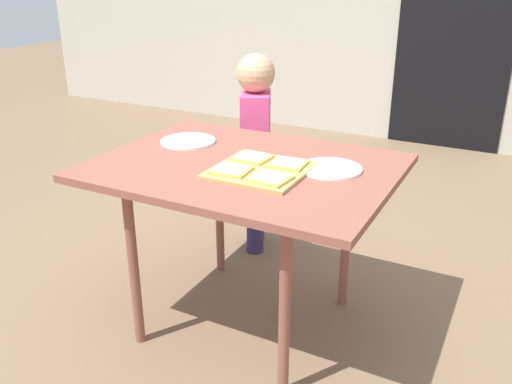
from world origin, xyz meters
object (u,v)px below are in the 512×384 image
(cutting_board, at_px, (260,170))
(plate_white_left, at_px, (188,141))
(pizza_slice_far_right, at_px, (288,163))
(plate_white_right, at_px, (330,169))
(pizza_slice_far_left, at_px, (253,157))
(pizza_slice_near_left, at_px, (231,170))
(child_left, at_px, (256,139))
(pizza_slice_near_right, at_px, (270,178))
(dining_table, at_px, (245,179))

(cutting_board, relative_size, plate_white_left, 1.43)
(pizza_slice_far_right, relative_size, plate_white_left, 0.59)
(cutting_board, xyz_separation_m, plate_white_left, (-0.44, 0.18, -0.00))
(cutting_board, relative_size, plate_white_right, 1.43)
(cutting_board, height_order, plate_white_right, cutting_board)
(pizza_slice_far_left, bearing_deg, pizza_slice_near_left, -91.16)
(plate_white_right, relative_size, child_left, 0.23)
(pizza_slice_near_left, bearing_deg, pizza_slice_far_right, 46.02)
(pizza_slice_near_right, bearing_deg, pizza_slice_far_left, 133.26)
(plate_white_right, bearing_deg, pizza_slice_far_left, -168.80)
(pizza_slice_far_left, height_order, pizza_slice_near_right, same)
(cutting_board, relative_size, child_left, 0.33)
(pizza_slice_far_right, xyz_separation_m, child_left, (-0.45, 0.60, -0.13))
(dining_table, relative_size, pizza_slice_far_left, 8.12)
(cutting_board, height_order, plate_white_left, cutting_board)
(dining_table, xyz_separation_m, pizza_slice_far_right, (0.16, 0.03, 0.08))
(pizza_slice_near_left, bearing_deg, dining_table, 95.49)
(plate_white_left, relative_size, child_left, 0.23)
(cutting_board, distance_m, pizza_slice_far_left, 0.11)
(cutting_board, distance_m, pizza_slice_near_right, 0.12)
(pizza_slice_far_left, bearing_deg, pizza_slice_near_right, -46.74)
(cutting_board, distance_m, plate_white_left, 0.48)
(pizza_slice_far_right, bearing_deg, pizza_slice_near_left, -133.98)
(pizza_slice_far_left, bearing_deg, plate_white_right, 11.20)
(pizza_slice_near_left, height_order, child_left, child_left)
(pizza_slice_far_right, xyz_separation_m, plate_white_right, (0.15, 0.06, -0.01))
(plate_white_right, xyz_separation_m, child_left, (-0.60, 0.54, -0.12))
(pizza_slice_near_left, height_order, plate_white_right, pizza_slice_near_left)
(plate_white_left, height_order, child_left, child_left)
(pizza_slice_near_left, relative_size, pizza_slice_near_right, 0.99)
(pizza_slice_far_right, height_order, child_left, child_left)
(cutting_board, xyz_separation_m, pizza_slice_near_right, (0.08, -0.09, 0.01))
(pizza_slice_far_left, xyz_separation_m, pizza_slice_far_right, (0.15, -0.00, 0.00))
(dining_table, bearing_deg, pizza_slice_near_left, -84.51)
(pizza_slice_near_right, xyz_separation_m, plate_white_left, (-0.53, 0.27, -0.01))
(plate_white_left, xyz_separation_m, child_left, (0.07, 0.50, -0.12))
(pizza_slice_near_right, bearing_deg, dining_table, 141.56)
(child_left, bearing_deg, pizza_slice_far_right, -53.37)
(child_left, bearing_deg, cutting_board, -61.24)
(pizza_slice_far_left, relative_size, pizza_slice_far_right, 0.99)
(child_left, bearing_deg, plate_white_right, -42.37)
(dining_table, relative_size, pizza_slice_near_left, 8.03)
(pizza_slice_near_left, xyz_separation_m, plate_white_right, (0.30, 0.22, -0.01))
(dining_table, xyz_separation_m, cutting_board, (0.09, -0.05, 0.07))
(plate_white_right, distance_m, child_left, 0.82)
(pizza_slice_near_left, bearing_deg, cutting_board, 43.90)
(pizza_slice_near_right, bearing_deg, pizza_slice_far_right, 93.12)
(plate_white_left, bearing_deg, pizza_slice_far_left, -15.32)
(cutting_board, height_order, pizza_slice_far_right, pizza_slice_far_right)
(pizza_slice_near_right, bearing_deg, plate_white_left, 152.92)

